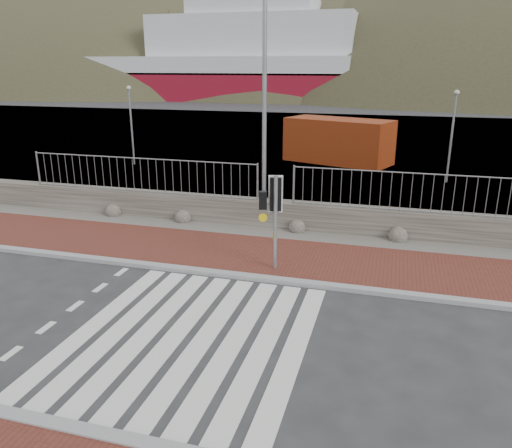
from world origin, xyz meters
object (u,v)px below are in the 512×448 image
(streetlight, at_px, (269,78))
(shipping_container, at_px, (338,141))
(ferry, at_px, (213,63))
(traffic_signal_far, at_px, (274,203))

(streetlight, distance_m, shipping_container, 11.97)
(streetlight, bearing_deg, ferry, 121.00)
(ferry, xyz_separation_m, shipping_container, (25.21, -48.44, -4.18))
(traffic_signal_far, distance_m, streetlight, 5.43)
(streetlight, bearing_deg, shipping_container, 93.73)
(ferry, distance_m, traffic_signal_far, 69.17)
(traffic_signal_far, relative_size, shipping_container, 0.45)
(ferry, relative_size, streetlight, 5.92)
(ferry, relative_size, shipping_container, 8.81)
(ferry, bearing_deg, streetlight, -68.01)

